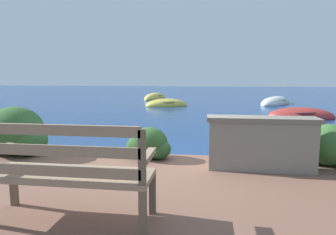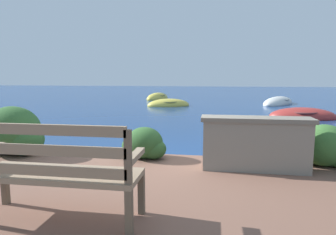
{
  "view_description": "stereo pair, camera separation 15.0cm",
  "coord_description": "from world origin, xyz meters",
  "px_view_note": "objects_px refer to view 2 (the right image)",
  "views": [
    {
      "loc": [
        0.76,
        -4.91,
        1.54
      ],
      "look_at": [
        -0.55,
        4.39,
        0.23
      ],
      "focal_mm": 32.0,
      "sensor_mm": 36.0,
      "label": 1
    },
    {
      "loc": [
        0.9,
        -4.89,
        1.54
      ],
      "look_at": [
        -0.55,
        4.39,
        0.23
      ],
      "focal_mm": 32.0,
      "sensor_mm": 36.0,
      "label": 2
    }
  ],
  "objects_px": {
    "rowboat_mid": "(168,105)",
    "rowboat_outer": "(158,98)",
    "rowboat_nearest": "(302,117)",
    "rowboat_far": "(278,103)",
    "park_bench": "(55,170)"
  },
  "relations": [
    {
      "from": "park_bench",
      "to": "rowboat_nearest",
      "type": "xyz_separation_m",
      "value": [
        4.59,
        9.06,
        -0.64
      ]
    },
    {
      "from": "rowboat_nearest",
      "to": "park_bench",
      "type": "bearing_deg",
      "value": -116.0
    },
    {
      "from": "rowboat_outer",
      "to": "rowboat_mid",
      "type": "bearing_deg",
      "value": -144.11
    },
    {
      "from": "rowboat_far",
      "to": "rowboat_outer",
      "type": "relative_size",
      "value": 1.38
    },
    {
      "from": "park_bench",
      "to": "rowboat_outer",
      "type": "bearing_deg",
      "value": 94.69
    },
    {
      "from": "rowboat_nearest",
      "to": "rowboat_mid",
      "type": "height_order",
      "value": "rowboat_nearest"
    },
    {
      "from": "rowboat_nearest",
      "to": "rowboat_outer",
      "type": "relative_size",
      "value": 0.95
    },
    {
      "from": "rowboat_nearest",
      "to": "rowboat_mid",
      "type": "bearing_deg",
      "value": 147.32
    },
    {
      "from": "rowboat_nearest",
      "to": "rowboat_outer",
      "type": "xyz_separation_m",
      "value": [
        -6.92,
        7.91,
        0.0
      ]
    },
    {
      "from": "rowboat_mid",
      "to": "rowboat_outer",
      "type": "bearing_deg",
      "value": -94.94
    },
    {
      "from": "rowboat_outer",
      "to": "park_bench",
      "type": "bearing_deg",
      "value": -154.41
    },
    {
      "from": "rowboat_far",
      "to": "rowboat_mid",
      "type": "bearing_deg",
      "value": -41.29
    },
    {
      "from": "park_bench",
      "to": "rowboat_outer",
      "type": "distance_m",
      "value": 17.14
    },
    {
      "from": "rowboat_outer",
      "to": "rowboat_nearest",
      "type": "bearing_deg",
      "value": -121.06
    },
    {
      "from": "park_bench",
      "to": "rowboat_outer",
      "type": "height_order",
      "value": "park_bench"
    }
  ]
}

